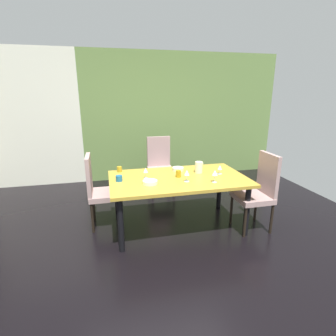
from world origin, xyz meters
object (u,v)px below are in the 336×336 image
(dining_table, at_px, (178,183))
(cup_right, at_px, (119,169))
(chair_head_far, at_px, (160,163))
(wine_glass_south, at_px, (215,173))
(cup_rear, at_px, (178,174))
(cup_center, at_px, (119,178))
(wine_glass_corner, at_px, (187,173))
(serving_bowl_front, at_px, (178,169))
(chair_left_far, at_px, (99,188))
(wine_glass_north, at_px, (146,171))
(wine_glass_near_shelf, at_px, (220,168))
(serving_bowl_west, at_px, (150,182))
(chair_right_near, at_px, (259,189))
(pitcher_left, at_px, (199,167))

(dining_table, height_order, cup_right, cup_right)
(chair_head_far, xyz_separation_m, wine_glass_south, (0.37, -1.59, 0.27))
(wine_glass_south, relative_size, cup_rear, 1.78)
(cup_center, bearing_deg, dining_table, -2.09)
(wine_glass_corner, relative_size, cup_center, 1.84)
(serving_bowl_front, bearing_deg, wine_glass_corner, -92.64)
(wine_glass_corner, relative_size, cup_rear, 1.73)
(chair_head_far, relative_size, serving_bowl_front, 6.24)
(chair_left_far, bearing_deg, serving_bowl_front, 91.61)
(wine_glass_north, relative_size, wine_glass_near_shelf, 1.13)
(dining_table, distance_m, wine_glass_near_shelf, 0.62)
(cup_rear, distance_m, cup_center, 0.77)
(serving_bowl_west, bearing_deg, chair_head_far, 73.81)
(cup_rear, relative_size, cup_right, 1.14)
(chair_right_near, relative_size, wine_glass_near_shelf, 8.33)
(cup_right, bearing_deg, wine_glass_near_shelf, -17.21)
(cup_rear, bearing_deg, serving_bowl_west, -156.42)
(wine_glass_south, xyz_separation_m, cup_rear, (-0.38, 0.31, -0.07))
(dining_table, xyz_separation_m, wine_glass_north, (-0.42, 0.07, 0.18))
(chair_head_far, relative_size, serving_bowl_west, 5.66)
(wine_glass_corner, bearing_deg, wine_glass_north, 152.69)
(chair_right_near, bearing_deg, wine_glass_north, 76.50)
(dining_table, height_order, pitcher_left, pitcher_left)
(chair_left_far, xyz_separation_m, wine_glass_north, (0.61, -0.21, 0.27))
(chair_head_far, height_order, wine_glass_south, chair_head_far)
(cup_right, bearing_deg, chair_left_far, -152.56)
(chair_left_far, distance_m, wine_glass_corner, 1.21)
(wine_glass_near_shelf, bearing_deg, cup_center, 179.66)
(dining_table, bearing_deg, chair_right_near, -15.27)
(wine_glass_south, relative_size, wine_glass_north, 1.12)
(wine_glass_corner, relative_size, wine_glass_near_shelf, 1.23)
(chair_right_near, height_order, cup_center, chair_right_near)
(chair_right_near, relative_size, cup_center, 12.46)
(wine_glass_corner, height_order, pitcher_left, pitcher_left)
(chair_right_near, distance_m, serving_bowl_front, 1.13)
(pitcher_left, bearing_deg, wine_glass_north, -174.33)
(chair_left_far, height_order, serving_bowl_front, chair_left_far)
(wine_glass_corner, height_order, cup_rear, wine_glass_corner)
(wine_glass_near_shelf, height_order, serving_bowl_front, wine_glass_near_shelf)
(dining_table, relative_size, wine_glass_corner, 11.70)
(cup_right, xyz_separation_m, pitcher_left, (1.07, -0.29, 0.04))
(dining_table, bearing_deg, wine_glass_south, -36.63)
(chair_left_far, xyz_separation_m, cup_rear, (1.04, -0.26, 0.21))
(chair_head_far, distance_m, serving_bowl_west, 1.53)
(serving_bowl_front, bearing_deg, serving_bowl_west, -135.68)
(wine_glass_south, distance_m, wine_glass_near_shelf, 0.37)
(chair_right_near, xyz_separation_m, wine_glass_north, (-1.45, 0.35, 0.26))
(pitcher_left, bearing_deg, wine_glass_corner, -130.51)
(chair_left_far, height_order, wine_glass_north, chair_left_far)
(wine_glass_near_shelf, distance_m, cup_center, 1.36)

